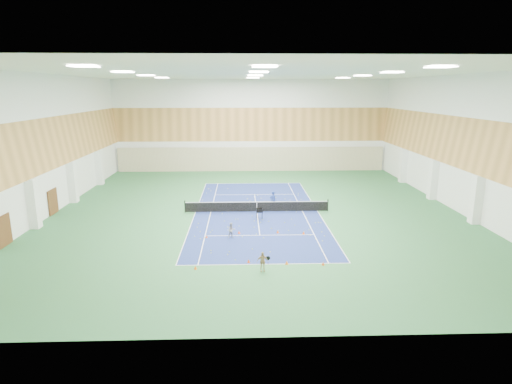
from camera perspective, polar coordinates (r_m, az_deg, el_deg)
ground at (r=38.39m, az=0.11°, el=-2.64°), size 40.00×40.00×0.00m
room_shell at (r=37.17m, az=0.11°, el=6.28°), size 36.00×40.00×12.00m
wood_cladding at (r=36.97m, az=0.11°, el=9.35°), size 36.00×40.00×8.00m
ceiling_light_grid at (r=36.89m, az=0.11°, el=15.44°), size 21.40×25.40×0.06m
court_surface at (r=38.39m, az=0.11°, el=-2.64°), size 10.97×23.77×0.01m
tennis_balls_scatter at (r=38.38m, az=0.11°, el=-2.58°), size 10.57×22.77×0.07m
tennis_net at (r=38.24m, az=0.11°, el=-1.85°), size 12.80×0.10×1.10m
back_curtain at (r=57.34m, az=-0.61°, el=4.40°), size 35.40×0.16×3.20m
door_left_a at (r=34.63m, az=-30.58°, el=-4.50°), size 0.08×1.80×2.20m
door_left_b at (r=41.53m, az=-25.45°, el=-1.17°), size 0.08×1.80×2.20m
coach at (r=39.05m, az=2.25°, el=-1.09°), size 0.73×0.62×1.69m
child_court at (r=31.65m, az=-3.27°, el=-5.12°), size 0.69×0.62×1.16m
child_apron at (r=26.00m, az=0.86°, el=-9.26°), size 0.75×0.37×1.24m
ball_cart at (r=36.06m, az=0.46°, el=-2.93°), size 0.57×0.57×0.95m
cone_svc_a at (r=31.97m, az=-6.61°, el=-5.91°), size 0.18×0.18×0.20m
cone_svc_b at (r=32.68m, az=-2.28°, el=-5.37°), size 0.20×0.20×0.22m
cone_svc_c at (r=32.80m, az=2.92°, el=-5.30°), size 0.22×0.22×0.24m
cone_svc_d at (r=32.68m, az=6.37°, el=-5.44°), size 0.21×0.21×0.23m
cone_base_a at (r=26.72m, az=-8.08°, el=-9.93°), size 0.20×0.20×0.22m
cone_base_b at (r=27.40m, az=-0.99°, el=-9.18°), size 0.21×0.21×0.23m
cone_base_c at (r=27.22m, az=4.13°, el=-9.36°), size 0.22×0.22×0.24m
cone_base_d at (r=27.37m, az=8.94°, el=-9.39°), size 0.19×0.19×0.21m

